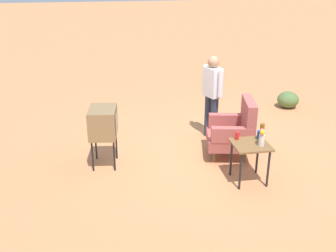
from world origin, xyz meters
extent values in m
plane|color=#C17A4C|center=(0.00, 0.00, 0.00)|extent=(60.00, 60.00, 0.00)
cylinder|color=brown|center=(-0.11, -0.09, 0.11)|extent=(0.05, 0.05, 0.22)
cylinder|color=brown|center=(0.41, -0.20, 0.11)|extent=(0.05, 0.05, 0.22)
cylinder|color=brown|center=(0.00, 0.43, 0.11)|extent=(0.05, 0.05, 0.22)
cylinder|color=brown|center=(0.52, 0.32, 0.11)|extent=(0.05, 0.05, 0.22)
cube|color=#9E4C47|center=(0.20, 0.11, 0.32)|extent=(0.90, 0.90, 0.20)
cube|color=#9E4C47|center=(0.27, 0.43, 0.74)|extent=(0.78, 0.31, 0.64)
cube|color=#9E4C47|center=(-0.11, 0.18, 0.55)|extent=(0.27, 0.70, 0.26)
cube|color=#9E4C47|center=(0.52, 0.05, 0.55)|extent=(0.27, 0.70, 0.26)
cylinder|color=black|center=(0.90, -0.06, 0.31)|extent=(0.04, 0.04, 0.62)
cylinder|color=black|center=(1.34, -0.06, 0.31)|extent=(0.04, 0.04, 0.62)
cylinder|color=black|center=(0.90, 0.38, 0.31)|extent=(0.04, 0.04, 0.62)
cylinder|color=black|center=(1.34, 0.38, 0.31)|extent=(0.04, 0.04, 0.62)
cube|color=brown|center=(1.12, 0.16, 0.64)|extent=(0.56, 0.56, 0.03)
cylinder|color=black|center=(0.41, -1.93, 0.28)|extent=(0.03, 0.03, 0.55)
cylinder|color=black|center=(-0.02, -1.87, 0.28)|extent=(0.03, 0.03, 0.55)
cylinder|color=black|center=(0.37, -2.28, 0.28)|extent=(0.03, 0.03, 0.55)
cylinder|color=black|center=(-0.07, -2.23, 0.28)|extent=(0.03, 0.03, 0.55)
cube|color=olive|center=(0.17, -2.08, 0.79)|extent=(0.65, 0.51, 0.48)
cube|color=#383D3F|center=(0.20, -1.85, 0.79)|extent=(0.42, 0.07, 0.34)
cylinder|color=#2D3347|center=(-0.75, -0.01, 0.43)|extent=(0.14, 0.14, 0.86)
cylinder|color=#2D3347|center=(-0.56, 0.06, 0.43)|extent=(0.14, 0.14, 0.86)
cube|color=silver|center=(-0.66, 0.02, 1.14)|extent=(0.42, 0.34, 0.56)
cylinder|color=silver|center=(-0.88, -0.06, 1.17)|extent=(0.09, 0.09, 0.50)
cylinder|color=silver|center=(-0.43, 0.11, 1.17)|extent=(0.09, 0.09, 0.50)
sphere|color=#A37556|center=(-0.66, 0.02, 1.53)|extent=(0.22, 0.22, 0.22)
cylinder|color=brown|center=(1.06, 0.35, 0.80)|extent=(0.07, 0.07, 0.30)
cylinder|color=red|center=(0.91, 0.00, 0.71)|extent=(0.07, 0.07, 0.12)
cylinder|color=blue|center=(0.92, 0.37, 0.71)|extent=(0.07, 0.07, 0.12)
cylinder|color=silver|center=(1.21, 0.29, 0.74)|extent=(0.09, 0.09, 0.18)
sphere|color=yellow|center=(1.21, 0.29, 0.88)|extent=(0.07, 0.07, 0.07)
sphere|color=#E04C66|center=(1.17, 0.30, 0.88)|extent=(0.07, 0.07, 0.07)
sphere|color=orange|center=(1.24, 0.28, 0.88)|extent=(0.07, 0.07, 0.07)
ellipsoid|color=#516B38|center=(-2.04, 2.32, 0.19)|extent=(0.50, 0.50, 0.39)
ellipsoid|color=#516B38|center=(-4.52, 1.24, 0.15)|extent=(0.39, 0.39, 0.30)
camera|label=1|loc=(6.45, -2.07, 3.28)|focal=42.93mm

